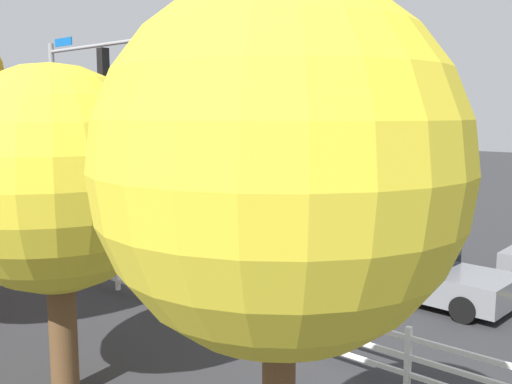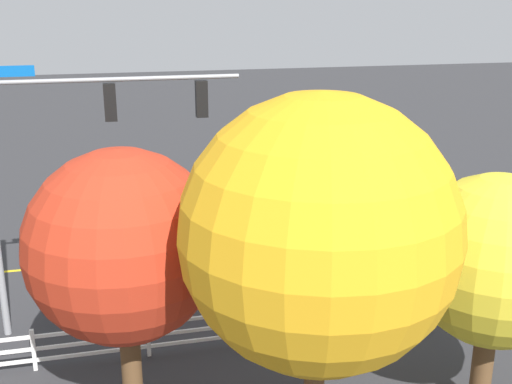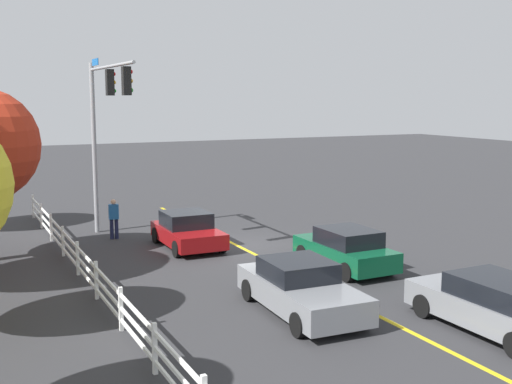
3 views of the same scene
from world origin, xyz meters
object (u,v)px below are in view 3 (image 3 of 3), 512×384
car_3 (301,288)px  pedestrian (114,217)px  car_1 (187,231)px  car_2 (345,249)px  car_0 (495,305)px

car_3 → pedestrian: pedestrian is taller
car_1 → pedestrian: pedestrian is taller
car_1 → car_2: size_ratio=0.97×
car_0 → car_3: (3.42, 3.71, -0.02)m
car_0 → pedestrian: size_ratio=2.74×
car_3 → pedestrian: bearing=-166.0°
pedestrian → car_3: bearing=-161.3°
car_0 → car_2: bearing=-0.7°
pedestrian → car_0: bearing=-150.8°
car_2 → car_3: bearing=131.1°
car_3 → car_2: bearing=134.1°
car_0 → car_1: car_0 is taller
car_2 → pedestrian: 10.29m
car_0 → car_2: car_2 is taller
pedestrian → car_1: bearing=-134.5°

